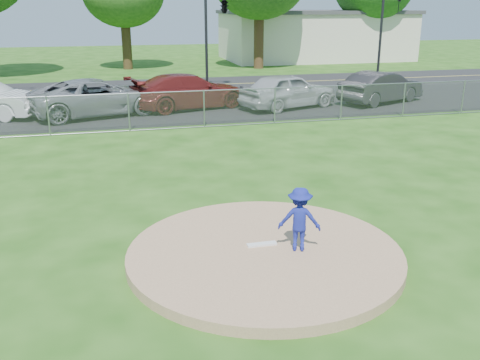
% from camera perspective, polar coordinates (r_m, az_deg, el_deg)
% --- Properties ---
extents(ground, '(120.00, 120.00, 0.00)m').
position_cam_1_polar(ground, '(19.93, -5.60, 4.24)').
color(ground, '#1E4B10').
rests_on(ground, ground).
extents(pitchers_mound, '(5.40, 5.40, 0.20)m').
position_cam_1_polar(pitchers_mound, '(10.64, 2.64, -7.89)').
color(pitchers_mound, '#A67D5B').
rests_on(pitchers_mound, ground).
extents(pitching_rubber, '(0.60, 0.15, 0.04)m').
position_cam_1_polar(pitching_rubber, '(10.76, 2.34, -6.86)').
color(pitching_rubber, white).
rests_on(pitching_rubber, pitchers_mound).
extents(chain_link_fence, '(40.00, 0.06, 1.50)m').
position_cam_1_polar(chain_link_fence, '(21.71, -6.47, 7.39)').
color(chain_link_fence, gray).
rests_on(chain_link_fence, ground).
extents(parking_lot, '(50.00, 8.00, 0.01)m').
position_cam_1_polar(parking_lot, '(26.23, -7.77, 7.56)').
color(parking_lot, black).
rests_on(parking_lot, ground).
extents(street, '(60.00, 7.00, 0.01)m').
position_cam_1_polar(street, '(33.60, -9.27, 9.80)').
color(street, black).
rests_on(street, ground).
extents(commercial_building, '(16.40, 9.40, 4.30)m').
position_cam_1_polar(commercial_building, '(50.82, 7.96, 15.08)').
color(commercial_building, beige).
rests_on(commercial_building, ground).
extents(traffic_signal_center, '(1.42, 2.48, 5.60)m').
position_cam_1_polar(traffic_signal_center, '(31.87, -1.88, 17.90)').
color(traffic_signal_center, black).
rests_on(traffic_signal_center, ground).
extents(traffic_signal_right, '(1.28, 0.20, 5.60)m').
position_cam_1_polar(traffic_signal_right, '(35.52, 15.17, 15.32)').
color(traffic_signal_right, black).
rests_on(traffic_signal_right, ground).
extents(pitcher, '(0.94, 0.73, 1.28)m').
position_cam_1_polar(pitcher, '(10.40, 6.36, -4.18)').
color(pitcher, navy).
rests_on(pitcher, pitchers_mound).
extents(traffic_cone, '(0.36, 0.36, 0.70)m').
position_cam_1_polar(traffic_cone, '(25.22, -18.89, 7.14)').
color(traffic_cone, orange).
rests_on(traffic_cone, parking_lot).
extents(parked_car_gray, '(6.46, 4.36, 1.64)m').
position_cam_1_polar(parked_car_gray, '(25.09, -14.94, 8.55)').
color(parked_car_gray, gray).
rests_on(parked_car_gray, parking_lot).
extents(parked_car_darkred, '(6.15, 3.79, 1.66)m').
position_cam_1_polar(parked_car_darkred, '(26.01, -5.53, 9.41)').
color(parked_car_darkred, maroon).
rests_on(parked_car_darkred, parking_lot).
extents(parked_car_pearl, '(5.29, 3.53, 1.67)m').
position_cam_1_polar(parked_car_pearl, '(26.14, 5.16, 9.48)').
color(parked_car_pearl, '#B3B5B7').
rests_on(parked_car_pearl, parking_lot).
extents(parked_car_charcoal, '(5.08, 3.46, 1.59)m').
position_cam_1_polar(parked_car_charcoal, '(28.38, 14.84, 9.56)').
color(parked_car_charcoal, '#262628').
rests_on(parked_car_charcoal, parking_lot).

